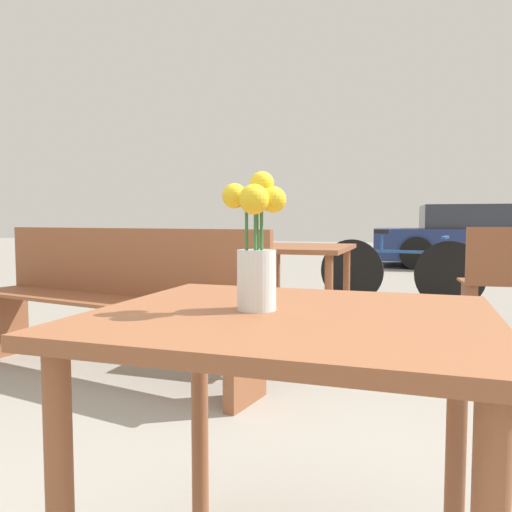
{
  "coord_description": "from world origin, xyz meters",
  "views": [
    {
      "loc": [
        0.24,
        -1.02,
        0.89
      ],
      "look_at": [
        -0.08,
        -0.0,
        0.82
      ],
      "focal_mm": 35.0,
      "sensor_mm": 36.0,
      "label": 1
    }
  ],
  "objects_px": {
    "table_front": "(291,363)",
    "bicycle": "(399,272)",
    "bench_middle": "(115,292)",
    "flower_vase": "(256,253)",
    "table_back": "(300,263)",
    "parked_car": "(482,237)"
  },
  "relations": [
    {
      "from": "bicycle",
      "to": "bench_middle",
      "type": "bearing_deg",
      "value": -117.72
    },
    {
      "from": "flower_vase",
      "to": "bicycle",
      "type": "xyz_separation_m",
      "value": [
        0.2,
        4.41,
        -0.46
      ]
    },
    {
      "from": "table_back",
      "to": "parked_car",
      "type": "relative_size",
      "value": 0.22
    },
    {
      "from": "table_back",
      "to": "parked_car",
      "type": "xyz_separation_m",
      "value": [
        2.02,
        7.17,
        -0.03
      ]
    },
    {
      "from": "bench_middle",
      "to": "bicycle",
      "type": "height_order",
      "value": "bench_middle"
    },
    {
      "from": "flower_vase",
      "to": "table_back",
      "type": "height_order",
      "value": "flower_vase"
    },
    {
      "from": "table_back",
      "to": "parked_car",
      "type": "bearing_deg",
      "value": 74.3
    },
    {
      "from": "table_front",
      "to": "table_back",
      "type": "xyz_separation_m",
      "value": [
        -0.48,
        2.27,
        0.01
      ]
    },
    {
      "from": "flower_vase",
      "to": "bicycle",
      "type": "distance_m",
      "value": 4.44
    },
    {
      "from": "flower_vase",
      "to": "bench_middle",
      "type": "bearing_deg",
      "value": 131.54
    },
    {
      "from": "bench_middle",
      "to": "bicycle",
      "type": "relative_size",
      "value": 1.18
    },
    {
      "from": "table_front",
      "to": "flower_vase",
      "type": "xyz_separation_m",
      "value": [
        -0.08,
        -0.01,
        0.23
      ]
    },
    {
      "from": "table_front",
      "to": "table_back",
      "type": "relative_size",
      "value": 0.94
    },
    {
      "from": "parked_car",
      "to": "bicycle",
      "type": "bearing_deg",
      "value": -105.69
    },
    {
      "from": "table_front",
      "to": "bench_middle",
      "type": "height_order",
      "value": "bench_middle"
    },
    {
      "from": "table_back",
      "to": "parked_car",
      "type": "distance_m",
      "value": 7.45
    },
    {
      "from": "flower_vase",
      "to": "table_front",
      "type": "bearing_deg",
      "value": 4.86
    },
    {
      "from": "flower_vase",
      "to": "bicycle",
      "type": "relative_size",
      "value": 0.18
    },
    {
      "from": "flower_vase",
      "to": "parked_car",
      "type": "height_order",
      "value": "parked_car"
    },
    {
      "from": "table_front",
      "to": "bicycle",
      "type": "distance_m",
      "value": 4.41
    },
    {
      "from": "bench_middle",
      "to": "table_back",
      "type": "height_order",
      "value": "bench_middle"
    },
    {
      "from": "bench_middle",
      "to": "bicycle",
      "type": "xyz_separation_m",
      "value": [
        1.53,
        2.91,
        -0.11
      ]
    }
  ]
}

